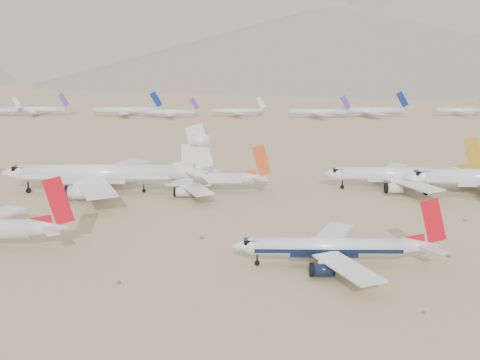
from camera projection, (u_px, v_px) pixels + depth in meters
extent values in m
plane|color=#927A54|center=(337.00, 259.00, 129.28)|extent=(7000.00, 7000.00, 0.00)
cylinder|color=silver|center=(328.00, 246.00, 124.12)|extent=(31.03, 3.67, 3.67)
cube|color=black|center=(328.00, 249.00, 124.22)|extent=(30.40, 3.72, 0.83)
sphere|color=silver|center=(253.00, 246.00, 124.35)|extent=(3.67, 3.67, 3.67)
cube|color=black|center=(250.00, 241.00, 124.16)|extent=(2.57, 2.38, 0.92)
cone|color=silver|center=(421.00, 246.00, 123.78)|extent=(7.76, 3.67, 3.67)
cube|color=silver|center=(348.00, 268.00, 113.57)|extent=(11.98, 18.88, 0.57)
cube|color=silver|center=(434.00, 249.00, 120.18)|extent=(4.92, 6.44, 0.22)
cylinder|color=black|center=(324.00, 270.00, 117.15)|extent=(4.31, 2.64, 2.64)
cube|color=silver|center=(332.00, 234.00, 134.87)|extent=(11.98, 18.88, 0.57)
cube|color=silver|center=(424.00, 238.00, 127.16)|extent=(4.92, 6.44, 0.22)
cylinder|color=black|center=(315.00, 246.00, 132.08)|extent=(4.31, 2.64, 2.64)
cube|color=#B70B18|center=(433.00, 221.00, 122.67)|extent=(5.88, 0.29, 9.69)
cylinder|color=black|center=(257.00, 263.00, 125.09)|extent=(1.10, 0.46, 1.10)
cylinder|color=black|center=(335.00, 267.00, 122.29)|extent=(1.54, 0.92, 1.54)
cylinder|color=black|center=(332.00, 258.00, 127.32)|extent=(1.54, 0.92, 1.54)
cone|color=silver|center=(49.00, 228.00, 133.85)|extent=(8.98, 4.31, 4.31)
cube|color=silver|center=(51.00, 231.00, 129.67)|extent=(5.70, 7.45, 0.26)
cube|color=silver|center=(62.00, 220.00, 137.77)|extent=(5.70, 7.45, 0.26)
cube|color=#B70B18|center=(58.00, 201.00, 132.55)|extent=(6.80, 0.34, 11.21)
sphere|color=silver|center=(423.00, 177.00, 187.22)|extent=(5.04, 5.04, 5.04)
cube|color=black|center=(421.00, 173.00, 186.95)|extent=(3.53, 3.28, 1.26)
cylinder|color=silver|center=(470.00, 180.00, 197.66)|extent=(5.78, 3.63, 3.63)
cylinder|color=black|center=(426.00, 193.00, 188.23)|extent=(1.51, 0.63, 1.51)
cylinder|color=silver|center=(395.00, 174.00, 195.77)|extent=(36.32, 4.41, 4.41)
cube|color=silver|center=(395.00, 176.00, 195.88)|extent=(35.60, 4.48, 0.99)
sphere|color=silver|center=(339.00, 174.00, 196.04)|extent=(4.41, 4.41, 4.41)
cube|color=black|center=(337.00, 170.00, 195.80)|extent=(3.09, 2.87, 1.10)
cone|color=silver|center=(464.00, 173.00, 195.37)|extent=(9.08, 4.41, 4.41)
cube|color=silver|center=(414.00, 184.00, 183.35)|extent=(14.03, 22.11, 0.68)
cube|color=silver|center=(475.00, 174.00, 191.13)|extent=(5.77, 7.54, 0.26)
cylinder|color=silver|center=(395.00, 188.00, 187.56)|extent=(5.04, 3.18, 3.18)
cube|color=silver|center=(394.00, 169.00, 208.42)|extent=(14.03, 22.11, 0.68)
cube|color=silver|center=(465.00, 169.00, 199.34)|extent=(5.77, 7.54, 0.26)
cylinder|color=silver|center=(383.00, 177.00, 205.16)|extent=(5.04, 3.18, 3.18)
cube|color=#B6871D|center=(474.00, 154.00, 194.06)|extent=(6.88, 0.35, 11.34)
cylinder|color=black|center=(342.00, 187.00, 196.92)|extent=(1.32, 0.55, 1.32)
cylinder|color=black|center=(401.00, 188.00, 193.57)|extent=(1.85, 1.10, 1.85)
cylinder|color=black|center=(397.00, 184.00, 199.62)|extent=(1.85, 1.10, 1.85)
cylinder|color=silver|center=(191.00, 179.00, 190.74)|extent=(32.39, 3.96, 3.96)
cube|color=silver|center=(191.00, 180.00, 190.84)|extent=(31.74, 4.02, 0.89)
sphere|color=silver|center=(140.00, 179.00, 190.98)|extent=(3.96, 3.96, 3.96)
cube|color=black|center=(138.00, 175.00, 190.77)|extent=(2.77, 2.57, 0.99)
cone|color=silver|center=(254.00, 178.00, 190.38)|extent=(8.10, 3.96, 3.96)
cube|color=silver|center=(196.00, 189.00, 179.66)|extent=(12.51, 19.71, 0.61)
cube|color=silver|center=(259.00, 179.00, 186.60)|extent=(5.14, 6.72, 0.24)
cylinder|color=silver|center=(183.00, 192.00, 183.41)|extent=(4.50, 2.85, 2.85)
cube|color=silver|center=(202.00, 174.00, 202.03)|extent=(12.51, 19.71, 0.61)
cube|color=silver|center=(259.00, 174.00, 193.92)|extent=(5.14, 6.72, 0.24)
cylinder|color=silver|center=(188.00, 181.00, 199.13)|extent=(4.50, 2.85, 2.85)
cube|color=#C1491B|center=(261.00, 161.00, 189.21)|extent=(6.14, 0.32, 10.11)
cylinder|color=black|center=(144.00, 191.00, 191.77)|extent=(1.19, 0.49, 1.19)
cylinder|color=black|center=(195.00, 192.00, 188.76)|extent=(1.66, 0.99, 1.66)
cylinder|color=black|center=(196.00, 188.00, 194.19)|extent=(1.66, 0.99, 1.66)
cylinder|color=silver|center=(97.00, 173.00, 189.46)|extent=(47.23, 5.65, 5.65)
cube|color=silver|center=(97.00, 175.00, 189.60)|extent=(46.28, 5.74, 1.27)
sphere|color=silver|center=(23.00, 173.00, 189.81)|extent=(5.65, 5.65, 5.65)
cube|color=black|center=(20.00, 168.00, 189.50)|extent=(3.96, 3.68, 1.41)
cone|color=silver|center=(189.00, 172.00, 188.94)|extent=(11.81, 5.65, 5.65)
cube|color=silver|center=(96.00, 188.00, 173.35)|extent=(18.24, 28.74, 0.88)
cube|color=silver|center=(195.00, 173.00, 183.44)|extent=(7.50, 9.80, 0.34)
cylinder|color=silver|center=(79.00, 192.00, 178.82)|extent=(6.56, 4.07, 4.07)
cube|color=silver|center=(120.00, 167.00, 205.86)|extent=(18.24, 28.74, 0.88)
cube|color=silver|center=(198.00, 167.00, 194.09)|extent=(7.50, 9.80, 0.34)
cylinder|color=silver|center=(98.00, 177.00, 201.61)|extent=(6.56, 4.07, 4.07)
cube|color=silver|center=(200.00, 147.00, 187.23)|extent=(8.95, 0.45, 14.75)
cylinder|color=silver|center=(200.00, 141.00, 186.86)|extent=(5.90, 3.66, 3.66)
cylinder|color=black|center=(29.00, 190.00, 190.93)|extent=(1.70, 0.71, 1.70)
cylinder|color=black|center=(101.00, 192.00, 186.63)|extent=(2.37, 1.41, 2.37)
cylinder|color=black|center=(107.00, 187.00, 194.38)|extent=(2.37, 1.41, 2.37)
cube|color=silver|center=(17.00, 102.00, 430.35)|extent=(6.97, 0.35, 8.78)
cube|color=silver|center=(0.00, 110.00, 440.76)|extent=(9.22, 16.12, 0.35)
cylinder|color=silver|center=(37.00, 109.00, 437.61)|extent=(41.68, 4.12, 4.12)
cube|color=#543192|center=(64.00, 100.00, 435.90)|extent=(8.30, 0.41, 10.46)
cube|color=silver|center=(32.00, 112.00, 427.17)|extent=(10.98, 19.19, 0.41)
cube|color=silver|center=(42.00, 109.00, 448.29)|extent=(10.98, 19.19, 0.41)
cylinder|color=silver|center=(126.00, 110.00, 428.69)|extent=(46.21, 4.57, 4.57)
cube|color=navy|center=(156.00, 99.00, 426.79)|extent=(9.20, 0.46, 11.59)
cube|color=silver|center=(123.00, 113.00, 417.12)|extent=(12.17, 21.27, 0.46)
cube|color=silver|center=(129.00, 110.00, 440.53)|extent=(12.17, 21.27, 0.46)
cylinder|color=silver|center=(171.00, 112.00, 419.28)|extent=(35.79, 3.54, 3.54)
cube|color=#543192|center=(195.00, 104.00, 417.82)|extent=(7.13, 0.35, 8.98)
cube|color=silver|center=(169.00, 114.00, 410.32)|extent=(9.43, 16.48, 0.35)
cube|color=silver|center=(172.00, 112.00, 428.46)|extent=(9.43, 16.48, 0.35)
cylinder|color=silver|center=(237.00, 111.00, 428.15)|extent=(35.96, 3.55, 3.55)
cube|color=silver|center=(261.00, 102.00, 426.68)|extent=(7.16, 0.36, 9.02)
cube|color=silver|center=(237.00, 113.00, 419.14)|extent=(9.47, 16.55, 0.36)
cube|color=silver|center=(237.00, 110.00, 437.37)|extent=(9.47, 16.55, 0.36)
cylinder|color=silver|center=(318.00, 112.00, 418.61)|extent=(40.42, 3.99, 3.99)
cube|color=#543192|center=(345.00, 102.00, 416.96)|extent=(8.05, 0.40, 10.14)
cube|color=silver|center=(320.00, 114.00, 408.49)|extent=(10.65, 18.61, 0.40)
cube|color=silver|center=(316.00, 111.00, 428.97)|extent=(10.65, 18.61, 0.40)
cylinder|color=silver|center=(370.00, 110.00, 425.62)|extent=(47.38, 4.68, 4.68)
cube|color=navy|center=(402.00, 99.00, 423.68)|extent=(9.44, 0.47, 11.88)
cube|color=silver|center=(374.00, 113.00, 413.75)|extent=(12.48, 21.81, 0.47)
cube|color=silver|center=(367.00, 110.00, 437.76)|extent=(12.48, 21.81, 0.47)
cylinder|color=silver|center=(460.00, 110.00, 434.34)|extent=(34.84, 3.44, 3.44)
cube|color=silver|center=(465.00, 112.00, 425.62)|extent=(9.18, 16.04, 0.34)
cube|color=silver|center=(456.00, 110.00, 443.27)|extent=(9.18, 16.04, 0.34)
cone|color=slate|center=(334.00, 25.00, 1550.91)|extent=(1824.00, 1824.00, 240.00)
cone|color=slate|center=(335.00, 42.00, 1189.77)|extent=(1260.00, 1260.00, 140.00)
ellipsoid|color=brown|center=(119.00, 282.00, 115.29)|extent=(0.84, 0.84, 0.46)
ellipsoid|color=brown|center=(202.00, 237.00, 143.77)|extent=(0.98, 0.98, 0.54)
ellipsoid|color=brown|center=(424.00, 312.00, 101.96)|extent=(0.70, 0.70, 0.39)
ellipsoid|color=brown|center=(449.00, 256.00, 130.43)|extent=(0.84, 0.84, 0.46)
ellipsoid|color=brown|center=(465.00, 220.00, 158.91)|extent=(0.98, 0.98, 0.54)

